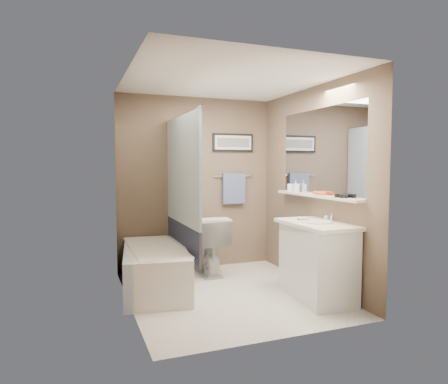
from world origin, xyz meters
name	(u,v)px	position (x,y,z in m)	size (l,w,h in m)	color
ground	(229,294)	(0.00, 0.00, 0.00)	(2.50, 2.50, 0.00)	silver
ceiling	(229,81)	(0.00, 0.00, 2.38)	(2.20, 2.50, 0.04)	white
wall_back	(197,183)	(0.00, 1.23, 1.20)	(2.20, 0.04, 2.40)	brown
wall_front	(283,197)	(0.00, -1.23, 1.20)	(2.20, 0.04, 2.40)	brown
wall_left	(130,191)	(-1.08, 0.00, 1.20)	(0.04, 2.50, 2.40)	brown
wall_right	(312,186)	(1.08, 0.00, 1.20)	(0.04, 2.50, 2.40)	brown
tile_surround	(124,205)	(-1.09, 0.50, 1.00)	(0.02, 1.55, 2.00)	#C3B494
curtain_rod	(182,115)	(-0.40, 0.50, 2.05)	(0.02, 0.02, 1.55)	silver
curtain_upper	(182,170)	(-0.40, 0.50, 1.40)	(0.03, 1.45, 1.28)	silver
curtain_lower	(183,238)	(-0.40, 0.50, 0.58)	(0.03, 1.45, 0.36)	#252C45
mirror	(320,151)	(1.09, -0.15, 1.62)	(0.02, 1.60, 1.00)	silver
shelf	(315,196)	(1.04, -0.15, 1.10)	(0.12, 1.60, 0.03)	silver
towel_bar	(233,176)	(0.55, 1.22, 1.30)	(0.02, 0.02, 0.60)	silver
towel	(234,188)	(0.55, 1.20, 1.12)	(0.34, 0.05, 0.44)	#7E8DB8
art_frame	(233,143)	(0.55, 1.23, 1.78)	(0.62, 0.03, 0.26)	black
art_mat	(233,143)	(0.55, 1.22, 1.78)	(0.56, 0.00, 0.20)	white
art_image	(233,143)	(0.55, 1.22, 1.78)	(0.50, 0.00, 0.13)	#595959
door	(339,218)	(0.55, -1.24, 1.00)	(0.80, 0.02, 2.00)	silver
door_handle	(303,219)	(0.22, -1.19, 1.00)	(0.02, 0.02, 0.10)	silver
bathtub	(155,268)	(-0.75, 0.45, 0.25)	(0.70, 1.50, 0.50)	white
tub_rim	(155,247)	(-0.75, 0.45, 0.50)	(0.56, 1.36, 0.02)	white
toilet	(207,244)	(0.04, 0.89, 0.39)	(0.44, 0.77, 0.79)	silver
vanity	(317,262)	(0.85, -0.48, 0.40)	(0.50, 0.90, 0.80)	silver
countertop	(317,224)	(0.84, -0.48, 0.82)	(0.54, 0.96, 0.04)	white
sink_basin	(316,222)	(0.83, -0.48, 0.85)	(0.34, 0.34, 0.01)	white
faucet_spout	(332,217)	(1.03, -0.48, 0.89)	(0.02, 0.02, 0.10)	silver
faucet_knob	(326,218)	(1.03, -0.38, 0.87)	(0.05, 0.05, 0.05)	silver
candle_bowl_near	(344,196)	(1.04, -0.67, 1.14)	(0.09, 0.09, 0.04)	black
candle_bowl_far	(339,195)	(1.04, -0.59, 1.14)	(0.09, 0.09, 0.04)	black
hair_brush_front	(320,193)	(1.04, -0.24, 1.14)	(0.04, 0.04, 0.22)	#DB4B1E
pink_comb	(309,193)	(1.04, -0.01, 1.12)	(0.03, 0.16, 0.01)	pink
glass_jar	(290,188)	(1.04, 0.43, 1.17)	(0.08, 0.08, 0.10)	white
soap_bottle	(296,186)	(1.04, 0.30, 1.19)	(0.07, 0.07, 0.15)	#999999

